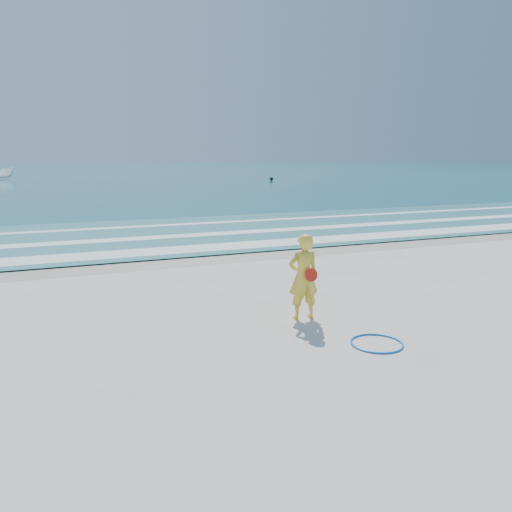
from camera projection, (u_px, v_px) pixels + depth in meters
name	position (u px, v px, depth m)	size (l,w,h in m)	color
ground	(322.00, 368.00, 7.79)	(400.00, 400.00, 0.00)	silver
wet_sand	(184.00, 259.00, 15.98)	(400.00, 2.40, 0.00)	#B2A893
ocean	(73.00, 170.00, 103.30)	(400.00, 190.00, 0.04)	#19727F
shallow	(155.00, 234.00, 20.52)	(400.00, 10.00, 0.01)	#59B7AD
foam_near	(175.00, 250.00, 17.15)	(400.00, 1.40, 0.01)	white
foam_mid	(159.00, 237.00, 19.79)	(400.00, 0.90, 0.01)	white
foam_far	(145.00, 226.00, 22.79)	(400.00, 0.60, 0.01)	white
hoop	(377.00, 343.00, 8.78)	(0.93, 0.93, 0.03)	blue
buoy	(271.00, 179.00, 62.33)	(0.45, 0.45, 0.45)	black
woman	(303.00, 277.00, 10.00)	(0.66, 0.45, 1.74)	yellow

